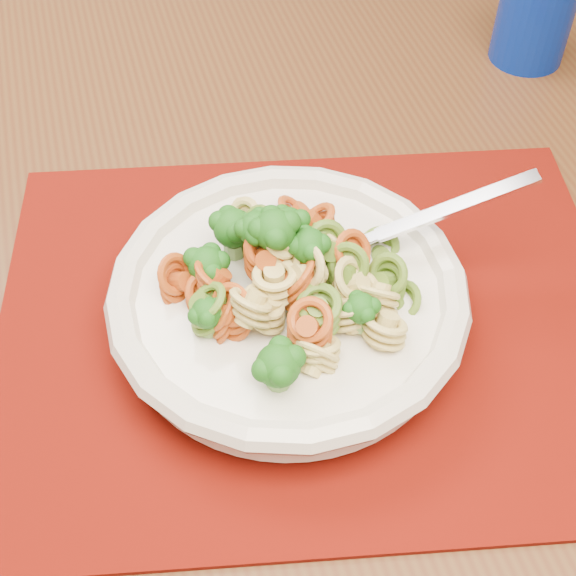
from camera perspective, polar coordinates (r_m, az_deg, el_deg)
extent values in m
cube|color=#482B14|center=(0.66, 0.37, 5.87)|extent=(1.68, 1.23, 0.04)
cube|color=#560903|center=(0.55, 1.71, -2.39)|extent=(0.44, 0.35, 0.00)
cylinder|color=beige|center=(0.54, 0.00, -2.38)|extent=(0.10, 0.10, 0.01)
cylinder|color=beige|center=(0.53, 0.00, -1.22)|extent=(0.22, 0.22, 0.03)
torus|color=beige|center=(0.52, 0.00, -0.27)|extent=(0.24, 0.24, 0.02)
cylinder|color=navy|center=(0.80, 17.14, 18.01)|extent=(0.07, 0.07, 0.09)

